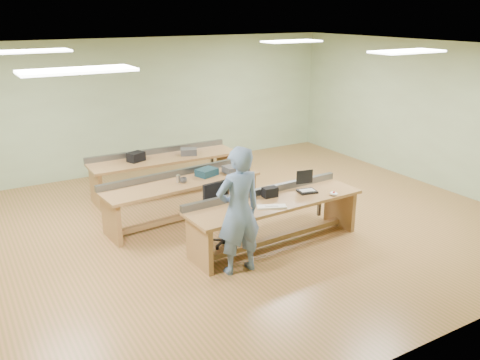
# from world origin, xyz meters

# --- Properties ---
(floor) EXTENTS (10.00, 10.00, 0.00)m
(floor) POSITION_xyz_m (0.00, 0.00, 0.00)
(floor) COLOR #9B613A
(floor) RESTS_ON ground
(ceiling) EXTENTS (10.00, 10.00, 0.00)m
(ceiling) POSITION_xyz_m (0.00, 0.00, 3.00)
(ceiling) COLOR silver
(ceiling) RESTS_ON wall_back
(wall_back) EXTENTS (10.00, 0.04, 3.00)m
(wall_back) POSITION_xyz_m (0.00, 4.00, 1.50)
(wall_back) COLOR #9FBA8D
(wall_back) RESTS_ON floor
(wall_front) EXTENTS (10.00, 0.04, 3.00)m
(wall_front) POSITION_xyz_m (0.00, -4.00, 1.50)
(wall_front) COLOR #9FBA8D
(wall_front) RESTS_ON floor
(wall_right) EXTENTS (0.04, 8.00, 3.00)m
(wall_right) POSITION_xyz_m (5.00, 0.00, 1.50)
(wall_right) COLOR #9FBA8D
(wall_right) RESTS_ON floor
(fluor_panels) EXTENTS (6.20, 3.50, 0.03)m
(fluor_panels) POSITION_xyz_m (0.00, 0.00, 2.97)
(fluor_panels) COLOR white
(fluor_panels) RESTS_ON ceiling
(workbench_front) EXTENTS (2.98, 0.91, 0.86)m
(workbench_front) POSITION_xyz_m (0.45, -0.97, 0.56)
(workbench_front) COLOR #9A6E41
(workbench_front) RESTS_ON floor
(workbench_mid) EXTENTS (2.90, 1.00, 0.86)m
(workbench_mid) POSITION_xyz_m (-0.43, 0.62, 0.56)
(workbench_mid) COLOR #9A6E41
(workbench_mid) RESTS_ON floor
(workbench_back) EXTENTS (3.02, 0.84, 0.86)m
(workbench_back) POSITION_xyz_m (-0.11, 2.19, 0.56)
(workbench_back) COLOR #9A6E41
(workbench_back) RESTS_ON floor
(person) EXTENTS (0.68, 0.45, 1.86)m
(person) POSITION_xyz_m (-0.49, -1.46, 0.93)
(person) COLOR slate
(person) RESTS_ON floor
(laptop_base) EXTENTS (0.33, 0.29, 0.03)m
(laptop_base) POSITION_xyz_m (1.11, -0.95, 0.77)
(laptop_base) COLOR black
(laptop_base) RESTS_ON workbench_front
(laptop_screen) EXTENTS (0.29, 0.07, 0.23)m
(laptop_screen) POSITION_xyz_m (1.13, -0.84, 0.98)
(laptop_screen) COLOR black
(laptop_screen) RESTS_ON laptop_base
(keyboard) EXTENTS (0.46, 0.32, 0.03)m
(keyboard) POSITION_xyz_m (0.23, -1.22, 0.76)
(keyboard) COLOR white
(keyboard) RESTS_ON workbench_front
(trackball_mouse) EXTENTS (0.16, 0.17, 0.06)m
(trackball_mouse) POSITION_xyz_m (1.39, -1.28, 0.78)
(trackball_mouse) COLOR white
(trackball_mouse) RESTS_ON workbench_front
(camera_bag) EXTENTS (0.24, 0.17, 0.16)m
(camera_bag) POSITION_xyz_m (0.47, -0.82, 0.83)
(camera_bag) COLOR black
(camera_bag) RESTS_ON workbench_front
(task_chair) EXTENTS (0.59, 0.59, 0.98)m
(task_chair) POSITION_xyz_m (-0.25, -0.51, 0.36)
(task_chair) COLOR black
(task_chair) RESTS_ON floor
(parts_bin_teal) EXTENTS (0.42, 0.37, 0.12)m
(parts_bin_teal) POSITION_xyz_m (0.10, 0.67, 0.81)
(parts_bin_teal) COLOR #122F3C
(parts_bin_teal) RESTS_ON workbench_mid
(parts_bin_grey) EXTENTS (0.46, 0.30, 0.12)m
(parts_bin_grey) POSITION_xyz_m (0.65, 0.58, 0.81)
(parts_bin_grey) COLOR #3D3D40
(parts_bin_grey) RESTS_ON workbench_mid
(mug) EXTENTS (0.13, 0.13, 0.09)m
(mug) POSITION_xyz_m (-0.43, 0.50, 0.80)
(mug) COLOR #3D3D40
(mug) RESTS_ON workbench_mid
(drinks_can) EXTENTS (0.10, 0.10, 0.13)m
(drinks_can) POSITION_xyz_m (-0.50, 0.57, 0.82)
(drinks_can) COLOR #B5B5BA
(drinks_can) RESTS_ON workbench_mid
(storage_box_back) EXTENTS (0.38, 0.33, 0.18)m
(storage_box_back) POSITION_xyz_m (-0.69, 2.18, 0.84)
(storage_box_back) COLOR black
(storage_box_back) RESTS_ON workbench_back
(tray_back) EXTENTS (0.39, 0.35, 0.13)m
(tray_back) POSITION_xyz_m (0.40, 2.07, 0.82)
(tray_back) COLOR #3D3D40
(tray_back) RESTS_ON workbench_back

